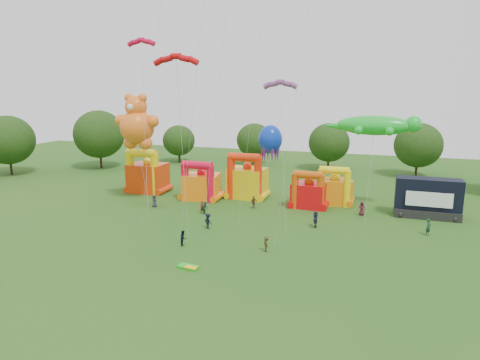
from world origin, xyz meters
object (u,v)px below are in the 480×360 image
(bouncy_castle_2, at_px, (247,181))
(octopus_kite, at_px, (268,152))
(gecko_kite, at_px, (373,138))
(stage_trailer, at_px, (428,198))
(teddy_bear_kite, at_px, (137,128))
(spectator_4, at_px, (254,202))
(spectator_0, at_px, (154,201))
(bouncy_castle_0, at_px, (147,175))

(bouncy_castle_2, bearing_deg, octopus_kite, 23.02)
(octopus_kite, bearing_deg, gecko_kite, -7.46)
(stage_trailer, height_order, teddy_bear_kite, teddy_bear_kite)
(stage_trailer, relative_size, gecko_kite, 0.62)
(octopus_kite, height_order, spectator_4, octopus_kite)
(spectator_0, bearing_deg, stage_trailer, 32.39)
(stage_trailer, bearing_deg, teddy_bear_kite, -173.36)
(teddy_bear_kite, bearing_deg, spectator_4, 4.95)
(stage_trailer, xyz_separation_m, octopus_kite, (-22.39, 3.55, 4.60))
(stage_trailer, relative_size, spectator_4, 4.57)
(bouncy_castle_0, xyz_separation_m, bouncy_castle_2, (16.41, 1.42, -0.03))
(bouncy_castle_2, distance_m, gecko_kite, 19.46)
(bouncy_castle_2, xyz_separation_m, stage_trailer, (25.38, -2.28, -0.19))
(bouncy_castle_0, distance_m, bouncy_castle_2, 16.47)
(bouncy_castle_0, distance_m, spectator_0, 9.57)
(bouncy_castle_0, bearing_deg, bouncy_castle_2, 4.95)
(bouncy_castle_0, xyz_separation_m, spectator_0, (5.48, -7.63, -1.84))
(bouncy_castle_0, relative_size, stage_trailer, 0.89)
(bouncy_castle_0, height_order, spectator_0, bouncy_castle_0)
(bouncy_castle_0, xyz_separation_m, stage_trailer, (41.79, -0.86, -0.22))
(spectator_0, bearing_deg, bouncy_castle_0, 147.55)
(gecko_kite, height_order, octopus_kite, gecko_kite)
(bouncy_castle_2, xyz_separation_m, spectator_0, (-10.93, -9.05, -1.81))
(bouncy_castle_0, distance_m, octopus_kite, 20.07)
(gecko_kite, bearing_deg, teddy_bear_kite, -169.17)
(bouncy_castle_0, height_order, gecko_kite, gecko_kite)
(bouncy_castle_0, height_order, octopus_kite, octopus_kite)
(stage_trailer, distance_m, gecko_kite, 10.54)
(gecko_kite, distance_m, spectator_0, 31.49)
(bouncy_castle_2, bearing_deg, spectator_4, -63.59)
(spectator_4, bearing_deg, bouncy_castle_2, -111.66)
(gecko_kite, bearing_deg, bouncy_castle_0, -178.81)
(octopus_kite, bearing_deg, bouncy_castle_0, -172.10)
(bouncy_castle_2, height_order, spectator_0, bouncy_castle_2)
(spectator_0, bearing_deg, octopus_kite, 58.39)
(teddy_bear_kite, xyz_separation_m, octopus_kite, (17.37, 8.18, -3.78))
(stage_trailer, height_order, gecko_kite, gecko_kite)
(stage_trailer, xyz_separation_m, teddy_bear_kite, (-39.77, -4.63, 8.39))
(teddy_bear_kite, bearing_deg, bouncy_castle_0, 110.27)
(bouncy_castle_0, bearing_deg, spectator_0, -54.28)
(spectator_0, xyz_separation_m, spectator_4, (13.62, 3.62, 0.00))
(stage_trailer, distance_m, spectator_4, 22.96)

